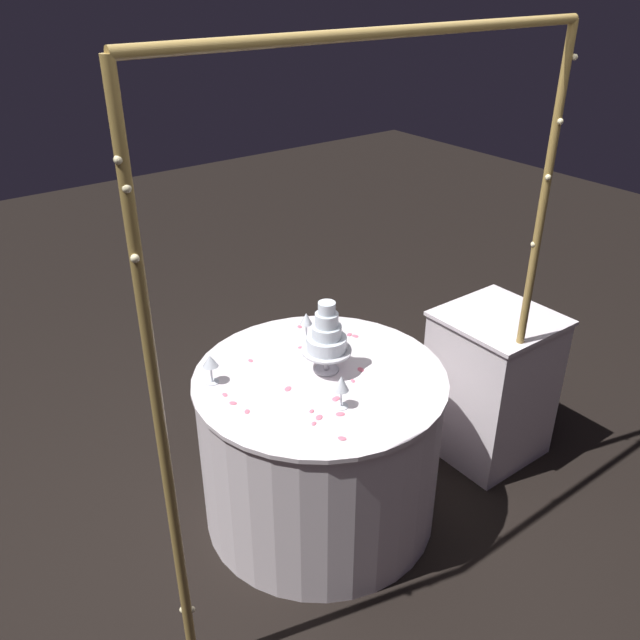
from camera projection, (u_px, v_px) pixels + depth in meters
ground_plane at (320, 509)px, 3.25m from camera, size 12.00×12.00×0.00m
decorative_arch at (384, 272)px, 2.32m from camera, size 1.81×0.06×2.21m
main_table at (320, 446)px, 3.07m from camera, size 1.12×1.12×0.78m
side_table at (490, 385)px, 3.48m from camera, size 0.53×0.53×0.82m
tiered_cake at (327, 337)px, 2.84m from camera, size 0.22×0.22×0.34m
wine_glass_0 at (210, 362)px, 2.79m from camera, size 0.07×0.07×0.13m
wine_glass_1 at (306, 321)px, 3.08m from camera, size 0.06×0.06×0.16m
wine_glass_2 at (341, 385)px, 2.63m from camera, size 0.06×0.06×0.15m
rose_petal_0 at (300, 347)px, 3.09m from camera, size 0.03×0.03×0.00m
rose_petal_1 at (233, 403)px, 2.70m from camera, size 0.04×0.04×0.00m
rose_petal_2 at (319, 417)px, 2.62m from camera, size 0.05×0.04×0.00m
rose_petal_3 at (353, 381)px, 2.84m from camera, size 0.03×0.03×0.00m
rose_petal_4 at (336, 399)px, 2.73m from camera, size 0.05×0.04×0.00m
rose_petal_5 at (355, 336)px, 3.19m from camera, size 0.04×0.04×0.00m
rose_petal_6 at (225, 395)px, 2.75m from camera, size 0.02×0.03×0.00m
rose_petal_7 at (314, 423)px, 2.58m from camera, size 0.03×0.03×0.00m
rose_petal_8 at (300, 327)px, 3.27m from camera, size 0.03×0.04×0.00m
rose_petal_9 at (349, 334)px, 3.20m from camera, size 0.04×0.04×0.00m
rose_petal_10 at (340, 414)px, 2.64m from camera, size 0.05×0.04×0.00m
rose_petal_11 at (251, 361)px, 2.99m from camera, size 0.02×0.03×0.00m
rose_petal_12 at (330, 347)px, 3.10m from camera, size 0.04×0.04×0.00m
rose_petal_13 at (342, 438)px, 2.50m from camera, size 0.04×0.04×0.00m
rose_petal_14 at (312, 411)px, 2.65m from camera, size 0.03×0.03×0.00m
rose_petal_15 at (361, 370)px, 2.92m from camera, size 0.04×0.04×0.00m
rose_petal_16 at (288, 388)px, 2.79m from camera, size 0.05×0.04×0.00m
rose_petal_17 at (247, 412)px, 2.65m from camera, size 0.04×0.04×0.00m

